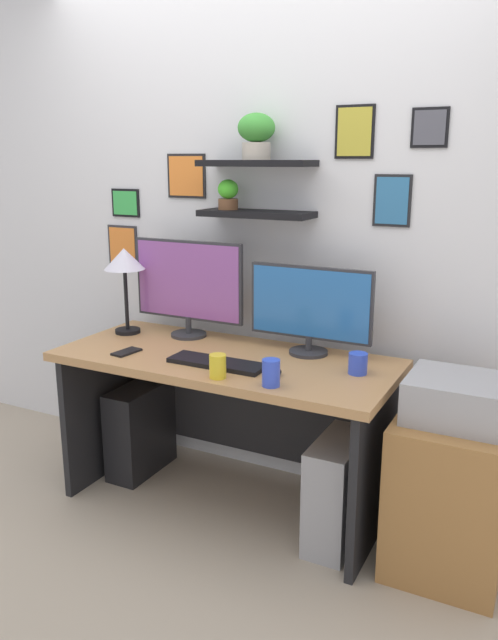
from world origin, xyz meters
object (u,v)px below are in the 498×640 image
pen_cup (218,366)px  computer_tower_left (141,429)px  monitor_right (310,308)px  printer (458,399)px  desk (231,396)px  computer_tower_right (337,491)px  monitor_left (188,285)px  desk_lamp (124,265)px  water_cup (271,373)px  drawer_cabinet (450,493)px  keyboard (217,363)px  computer_mouse (274,373)px  cell_phone (127,352)px  coffee_mug (358,363)px

pen_cup → computer_tower_left: (-0.68, 0.35, -0.56)m
monitor_right → computer_tower_left: 1.16m
monitor_right → printer: monitor_right is taller
monitor_right → printer: 0.78m
desk → computer_tower_right: size_ratio=3.29×
monitor_left → desk_lamp: bearing=-162.5°
monitor_left → water_cup: 0.86m
water_cup → monitor_left: bearing=145.3°
computer_tower_right → desk_lamp: bearing=172.3°
pen_cup → printer: pen_cup is taller
monitor_right → drawer_cabinet: monitor_right is taller
desk → water_cup: size_ratio=14.23×
computer_tower_right → water_cup: bearing=-137.2°
keyboard → water_cup: size_ratio=4.00×
keyboard → printer: 1.01m
printer → computer_tower_right: (-0.46, -0.05, -0.49)m
monitor_left → drawer_cabinet: bearing=-9.0°
drawer_cabinet → computer_tower_left: bearing=177.0°
computer_mouse → cell_phone: 0.75m
monitor_right → desk: bearing=-153.5°
keyboard → water_cup: bearing=-21.8°
desk_lamp → printer: 1.72m
desk_lamp → computer_tower_right: size_ratio=0.93×
computer_tower_left → keyboard: bearing=-19.5°
keyboard → coffee_mug: 0.61m
computer_tower_left → coffee_mug: bearing=-2.0°
water_cup → printer: bearing=20.6°
monitor_left → desk_lamp: monitor_left is taller
monitor_right → water_cup: 0.50m
computer_mouse → pen_cup: size_ratio=0.90×
desk_lamp → drawer_cabinet: desk_lamp is taller
desk_lamp → desk: bearing=-5.7°
desk → printer: printer is taller
computer_mouse → water_cup: water_cup is taller
monitor_right → cell_phone: 0.88m
computer_mouse → pen_cup: 0.24m
drawer_cabinet → computer_mouse: bearing=-168.4°
monitor_left → cell_phone: (-0.10, -0.38, -0.26)m
monitor_left → coffee_mug: (0.94, -0.17, -0.22)m
desk → keyboard: bearing=-79.5°
coffee_mug → water_cup: 0.40m
computer_tower_right → printer: bearing=6.0°
desk → water_cup: (0.35, -0.31, 0.27)m
computer_tower_right → coffee_mug: bearing=67.6°
desk → cell_phone: (-0.43, -0.22, 0.22)m
water_cup → drawer_cabinet: bearing=20.6°
cell_phone → water_cup: 0.79m
pen_cup → monitor_right: bearing=66.6°
desk → monitor_left: monitor_left is taller
monitor_right → drawer_cabinet: 0.98m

